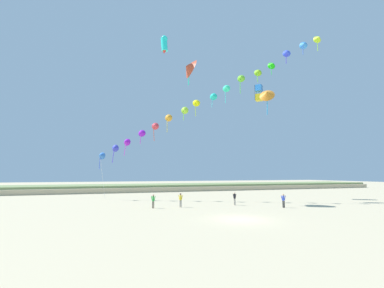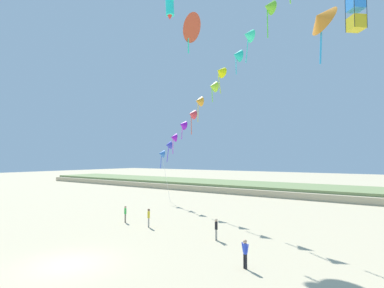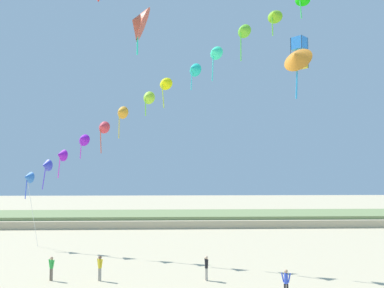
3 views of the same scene
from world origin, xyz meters
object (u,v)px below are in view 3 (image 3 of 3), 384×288
person_mid_center (206,266)px  large_kite_outer_drift (296,57)px  person_far_left (51,267)px  large_kite_high_solo (299,53)px  person_near_left (286,281)px  person_near_right (100,266)px  large_kite_low_lead (138,22)px

person_mid_center → large_kite_outer_drift: bearing=19.2°
person_far_left → large_kite_high_solo: bearing=19.5°
person_near_left → large_kite_outer_drift: 16.31m
large_kite_outer_drift → large_kite_high_solo: bearing=69.8°
person_near_right → person_far_left: bearing=176.6°
person_far_left → large_kite_high_solo: 25.86m
person_near_left → large_kite_high_solo: large_kite_high_solo is taller
large_kite_low_lead → person_near_right: bearing=-122.1°
person_near_left → person_near_right: person_near_right is taller
person_near_left → large_kite_low_lead: bearing=141.3°
large_kite_low_lead → person_far_left: bearing=-150.0°
person_mid_center → large_kite_low_lead: (-4.95, 3.34, 17.56)m
person_near_right → person_mid_center: 6.94m
person_mid_center → person_far_left: bearing=177.9°
large_kite_high_solo → person_far_left: bearing=-160.5°
person_near_left → person_near_right: bearing=159.6°
person_near_left → person_mid_center: bearing=136.5°
large_kite_outer_drift → large_kite_low_lead: bearing=175.6°
person_near_left → large_kite_outer_drift: (2.80, 6.38, 14.75)m
person_far_left → large_kite_outer_drift: 22.66m
person_near_left → person_far_left: bearing=163.1°
person_far_left → person_near_left: bearing=-16.9°
person_far_left → large_kite_outer_drift: bearing=6.9°
large_kite_low_lead → large_kite_outer_drift: size_ratio=0.91×
person_far_left → large_kite_outer_drift: (17.07, 2.06, 14.77)m
large_kite_outer_drift → person_near_left: bearing=-113.7°
person_near_left → person_far_left: (-14.26, 4.33, -0.01)m
person_near_right → person_far_left: (-3.17, 0.19, -0.04)m
person_near_right → person_far_left: 3.17m
person_near_right → person_mid_center: person_near_right is taller
person_near_left → large_kite_high_solo: size_ratio=0.59×
person_mid_center → large_kite_outer_drift: size_ratio=0.37×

